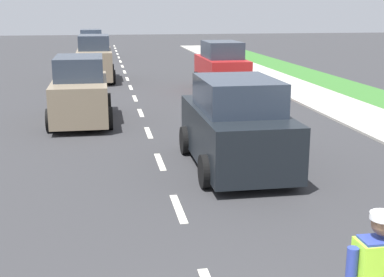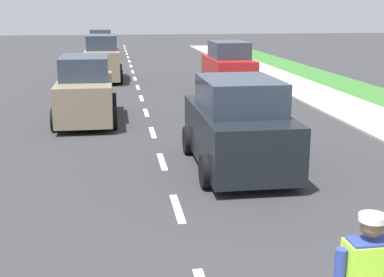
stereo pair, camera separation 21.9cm
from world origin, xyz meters
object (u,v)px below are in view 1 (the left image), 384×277
(car_oncoming_lead, at_px, (80,92))
(car_oncoming_third, at_px, (92,45))
(car_outgoing_ahead, at_px, (236,126))
(car_oncoming_second, at_px, (95,60))
(car_parked_far, at_px, (221,68))

(car_oncoming_lead, bearing_deg, car_oncoming_third, 89.86)
(car_outgoing_ahead, bearing_deg, car_oncoming_third, 97.16)
(car_oncoming_second, height_order, car_oncoming_lead, car_oncoming_second)
(car_oncoming_lead, bearing_deg, car_outgoing_ahead, -57.54)
(car_outgoing_ahead, bearing_deg, car_oncoming_second, 101.89)
(car_outgoing_ahead, height_order, car_oncoming_third, car_outgoing_ahead)
(car_oncoming_lead, bearing_deg, car_parked_far, 43.95)
(car_outgoing_ahead, relative_size, car_oncoming_lead, 1.00)
(car_oncoming_third, distance_m, car_oncoming_second, 12.80)
(car_oncoming_second, bearing_deg, car_oncoming_lead, -92.18)
(car_outgoing_ahead, relative_size, car_oncoming_second, 0.98)
(car_oncoming_third, height_order, car_oncoming_second, car_oncoming_second)
(car_parked_far, height_order, car_oncoming_second, car_oncoming_second)
(car_parked_far, xyz_separation_m, car_oncoming_lead, (-5.79, -5.58, -0.03))
(car_parked_far, bearing_deg, car_oncoming_third, 108.81)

